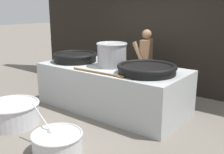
{
  "coord_description": "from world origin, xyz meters",
  "views": [
    {
      "loc": [
        3.31,
        -4.31,
        2.11
      ],
      "look_at": [
        0.0,
        0.0,
        0.69
      ],
      "focal_mm": 42.0,
      "sensor_mm": 36.0,
      "label": 1
    }
  ],
  "objects": [
    {
      "name": "ground_plane",
      "position": [
        0.0,
        0.0,
        0.0
      ],
      "size": [
        60.0,
        60.0,
        0.0
      ],
      "primitive_type": "plane",
      "color": "slate"
    },
    {
      "name": "prep_bowl_vegetables",
      "position": [
        0.48,
        -1.98,
        0.17
      ],
      "size": [
        1.02,
        0.78,
        0.63
      ],
      "color": "silver",
      "rests_on": "ground_plane"
    },
    {
      "name": "cook",
      "position": [
        0.13,
        1.19,
        0.89
      ],
      "size": [
        0.42,
        0.63,
        1.64
      ],
      "rotation": [
        0.0,
        0.0,
        3.3
      ],
      "color": "#8C6647",
      "rests_on": "ground_plane"
    },
    {
      "name": "giant_wok_near",
      "position": [
        -1.01,
        -0.08,
        1.03
      ],
      "size": [
        1.01,
        1.01,
        0.2
      ],
      "color": "black",
      "rests_on": "hearth_platform"
    },
    {
      "name": "hearth_platform",
      "position": [
        0.0,
        0.0,
        0.46
      ],
      "size": [
        3.17,
        1.5,
        0.92
      ],
      "color": "#B2B7B7",
      "rests_on": "ground_plane"
    },
    {
      "name": "back_wall",
      "position": [
        0.0,
        1.99,
        2.21
      ],
      "size": [
        8.45,
        0.24,
        4.41
      ],
      "primitive_type": "cube",
      "color": "black",
      "rests_on": "ground_plane"
    },
    {
      "name": "stock_pot",
      "position": [
        -0.01,
        0.0,
        1.18
      ],
      "size": [
        0.65,
        0.65,
        0.5
      ],
      "color": "#9E9EA3",
      "rests_on": "hearth_platform"
    },
    {
      "name": "prep_bowl_meat",
      "position": [
        -0.95,
        -1.82,
        0.23
      ],
      "size": [
        1.0,
        1.0,
        0.42
      ],
      "color": "silver",
      "rests_on": "ground_plane"
    },
    {
      "name": "stirring_paddle",
      "position": [
        0.21,
        -0.65,
        0.94
      ],
      "size": [
        1.22,
        0.1,
        0.04
      ],
      "rotation": [
        0.0,
        0.0,
        0.02
      ],
      "color": "brown",
      "rests_on": "hearth_platform"
    },
    {
      "name": "giant_wok_far",
      "position": [
        0.9,
        -0.09,
        1.02
      ],
      "size": [
        1.13,
        1.13,
        0.18
      ],
      "color": "black",
      "rests_on": "hearth_platform"
    }
  ]
}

